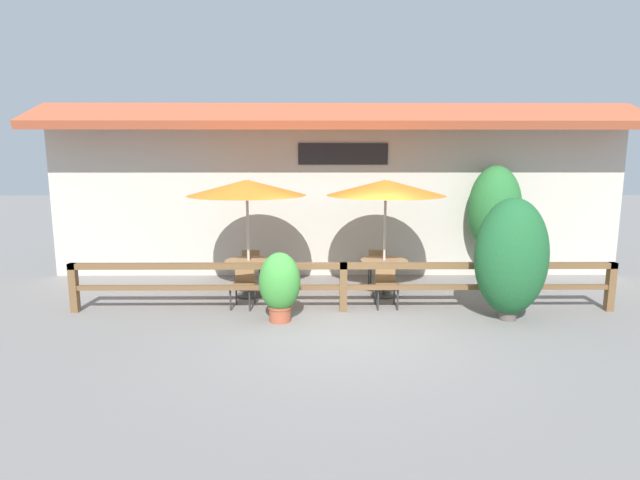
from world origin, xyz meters
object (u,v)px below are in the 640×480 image
Objects in this scene: chair_middle_streetside at (386,282)px; potted_plant_small_flowering at (280,284)px; potted_plant_corner_fern at (511,257)px; potted_plant_entrance_palm at (494,211)px; dining_table_near at (249,267)px; chair_near_wallside at (252,265)px; patio_umbrella_near at (247,188)px; chair_near_streetside at (243,283)px; chair_middle_wallside at (378,265)px; dining_table_middle at (384,267)px; patio_umbrella_middle at (386,188)px.

potted_plant_small_flowering is (-2.03, -0.87, 0.19)m from chair_middle_streetside.
potted_plant_entrance_palm reaches higher than potted_plant_corner_fern.
dining_table_near is 1.15× the size of chair_near_wallside.
patio_umbrella_near reaches higher than chair_near_wallside.
potted_plant_entrance_palm is (5.66, 2.20, 1.17)m from chair_near_streetside.
chair_middle_wallside is at bearing -179.72° from chair_near_wallside.
patio_umbrella_near reaches higher than potted_plant_corner_fern.
chair_near_streetside reaches higher than dining_table_middle.
potted_plant_entrance_palm reaches higher than chair_middle_wallside.
chair_near_wallside reaches higher than dining_table_near.
potted_plant_small_flowering reaches higher than chair_middle_streetside.
dining_table_near is (0.00, 0.00, -1.68)m from patio_umbrella_near.
chair_near_streetside is 1.00× the size of chair_middle_streetside.
chair_middle_wallside is 3.13m from potted_plant_entrance_palm.
chair_middle_streetside is (2.81, -0.78, -0.13)m from dining_table_near.
potted_plant_corner_fern is (4.92, -1.59, -1.15)m from patio_umbrella_near.
chair_near_streetside is at bearing -164.85° from dining_table_middle.
potted_plant_small_flowering is (0.77, -1.65, 0.06)m from dining_table_near.
dining_table_near is 1.00× the size of dining_table_middle.
chair_middle_wallside is 3.21m from potted_plant_corner_fern.
potted_plant_corner_fern is (2.09, -2.35, 0.67)m from chair_middle_wallside.
patio_umbrella_near is 3.45m from chair_middle_wallside.
patio_umbrella_near is 1.98× the size of potted_plant_small_flowering.
chair_middle_wallside is at bearing 36.70° from chair_near_streetside.
chair_middle_wallside is (2.83, 0.76, -1.81)m from patio_umbrella_near.
patio_umbrella_middle is 1.97m from chair_middle_wallside.
dining_table_middle is 0.45× the size of potted_plant_corner_fern.
chair_middle_streetside is at bearing 151.91° from chair_near_wallside.
chair_middle_wallside is at bearing 15.04° from dining_table_near.
dining_table_near is at bearing 28.21° from chair_middle_wallside.
potted_plant_corner_fern reaches higher than chair_near_wallside.
dining_table_middle is at bearing 165.42° from chair_near_wallside.
chair_near_streetside is 0.87× the size of dining_table_middle.
patio_umbrella_near is 2.44m from potted_plant_small_flowering.
potted_plant_corner_fern is at bearing -17.88° from patio_umbrella_near.
chair_near_streetside is (-0.00, -0.79, -1.81)m from patio_umbrella_near.
potted_plant_small_flowering reaches higher than dining_table_near.
dining_table_middle is at bearing -0.22° from dining_table_near.
chair_middle_wallside is (2.84, 1.55, 0.00)m from chair_near_streetside.
chair_middle_wallside is (0.03, 1.54, 0.00)m from chair_middle_streetside.
potted_plant_entrance_palm is (2.79, 1.43, 1.04)m from dining_table_middle.
patio_umbrella_middle is at bearing -0.22° from dining_table_near.
chair_middle_streetside is (2.84, -1.57, 0.00)m from chair_near_wallside.
patio_umbrella_middle reaches higher than chair_near_streetside.
chair_middle_wallside is (-0.03, 0.77, -1.81)m from patio_umbrella_middle.
chair_near_wallside is 0.87× the size of dining_table_middle.
potted_plant_corner_fern is at bearing -37.48° from dining_table_middle.
chair_near_streetside is 1.00× the size of chair_middle_wallside.
potted_plant_entrance_palm is (2.85, 2.20, 1.17)m from chair_middle_streetside.
chair_near_wallside is at bearing 154.40° from potted_plant_corner_fern.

